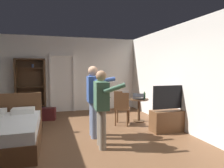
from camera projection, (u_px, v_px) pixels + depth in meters
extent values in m
plane|color=brown|center=(83.00, 143.00, 4.33)|extent=(7.41, 7.41, 0.00)
cube|color=silver|center=(68.00, 74.00, 7.48)|extent=(5.48, 0.12, 2.79)
cube|color=silver|center=(188.00, 78.00, 5.01)|extent=(0.12, 6.98, 2.79)
cube|color=white|center=(51.00, 85.00, 7.25)|extent=(0.08, 0.08, 2.05)
cube|color=white|center=(74.00, 84.00, 7.50)|extent=(0.08, 0.08, 2.05)
cube|color=white|center=(62.00, 56.00, 7.28)|extent=(0.93, 0.08, 0.08)
cube|color=brown|center=(3.00, 140.00, 4.02)|extent=(1.42, 1.93, 0.35)
cube|color=white|center=(2.00, 127.00, 3.99)|extent=(1.36, 1.87, 0.22)
cube|color=brown|center=(11.00, 114.00, 4.87)|extent=(1.42, 0.08, 1.02)
cube|color=white|center=(23.00, 111.00, 4.70)|extent=(0.50, 0.34, 0.12)
cube|color=#4C331E|center=(16.00, 87.00, 6.75)|extent=(0.06, 0.32, 1.96)
cube|color=#4C331E|center=(45.00, 87.00, 7.02)|extent=(0.06, 0.32, 1.96)
cube|color=#4C331E|center=(30.00, 59.00, 6.81)|extent=(1.00, 0.32, 0.04)
cube|color=#4C331E|center=(31.00, 87.00, 7.03)|extent=(1.00, 0.02, 1.96)
cube|color=#4C331E|center=(31.00, 105.00, 6.94)|extent=(0.94, 0.32, 0.03)
cube|color=#4C331E|center=(31.00, 87.00, 6.88)|extent=(0.94, 0.32, 0.03)
cube|color=#4C331E|center=(30.00, 68.00, 6.83)|extent=(0.94, 0.32, 0.03)
cylinder|color=#465278|center=(33.00, 66.00, 6.85)|extent=(0.07, 0.07, 0.12)
cube|color=brown|center=(170.00, 120.00, 5.16)|extent=(1.04, 0.40, 0.54)
cube|color=black|center=(171.00, 97.00, 5.09)|extent=(1.03, 0.05, 0.60)
cube|color=#233AAD|center=(171.00, 97.00, 5.12)|extent=(0.97, 0.01, 0.54)
cylinder|color=#4C331E|center=(139.00, 111.00, 6.06)|extent=(0.08, 0.08, 0.67)
cylinder|color=#4C331E|center=(139.00, 121.00, 6.09)|extent=(0.34, 0.34, 0.03)
cylinder|color=#4C331E|center=(139.00, 99.00, 6.03)|extent=(0.57, 0.57, 0.03)
cube|color=black|center=(138.00, 98.00, 6.02)|extent=(0.38, 0.32, 0.02)
cube|color=black|center=(138.00, 95.00, 5.89)|extent=(0.37, 0.29, 0.09)
cube|color=navy|center=(138.00, 95.00, 5.90)|extent=(0.33, 0.25, 0.07)
cylinder|color=#2D582F|center=(144.00, 96.00, 5.99)|extent=(0.06, 0.06, 0.18)
cylinder|color=#2D582F|center=(144.00, 92.00, 5.98)|extent=(0.03, 0.03, 0.05)
cylinder|color=brown|center=(129.00, 116.00, 5.87)|extent=(0.04, 0.04, 0.45)
cylinder|color=brown|center=(117.00, 115.00, 5.93)|extent=(0.04, 0.04, 0.45)
cylinder|color=brown|center=(127.00, 119.00, 5.53)|extent=(0.04, 0.04, 0.45)
cylinder|color=brown|center=(115.00, 118.00, 5.60)|extent=(0.04, 0.04, 0.45)
cube|color=brown|center=(122.00, 109.00, 5.71)|extent=(0.57, 0.57, 0.04)
cube|color=brown|center=(121.00, 100.00, 5.53)|extent=(0.39, 0.24, 0.50)
cylinder|color=gray|center=(100.00, 126.00, 4.21)|extent=(0.15, 0.15, 0.80)
cylinder|color=gray|center=(102.00, 130.00, 3.96)|extent=(0.15, 0.15, 0.80)
cube|color=#3F664C|center=(101.00, 95.00, 4.03)|extent=(0.29, 0.47, 0.56)
sphere|color=#936B4C|center=(101.00, 76.00, 4.00)|extent=(0.22, 0.22, 0.22)
cylinder|color=#3F664C|center=(103.00, 89.00, 4.29)|extent=(0.32, 0.11, 0.46)
cylinder|color=#3F664C|center=(114.00, 88.00, 3.82)|extent=(0.45, 0.12, 0.22)
cube|color=white|center=(126.00, 92.00, 3.85)|extent=(0.12, 0.04, 0.04)
cylinder|color=slate|center=(93.00, 118.00, 4.82)|extent=(0.15, 0.15, 0.85)
cylinder|color=slate|center=(94.00, 121.00, 4.59)|extent=(0.15, 0.15, 0.85)
cube|color=#334C8C|center=(93.00, 89.00, 4.65)|extent=(0.29, 0.45, 0.60)
sphere|color=tan|center=(93.00, 71.00, 4.61)|extent=(0.23, 0.23, 0.23)
cylinder|color=#334C8C|center=(95.00, 84.00, 4.90)|extent=(0.34, 0.11, 0.48)
cylinder|color=#334C8C|center=(105.00, 80.00, 4.45)|extent=(0.48, 0.12, 0.15)
cube|color=white|center=(115.00, 82.00, 4.48)|extent=(0.12, 0.04, 0.04)
cube|color=#4C1919|center=(47.00, 114.00, 6.25)|extent=(0.55, 0.38, 0.38)
cube|color=#1E2D38|center=(38.00, 113.00, 6.38)|extent=(0.59, 0.40, 0.35)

